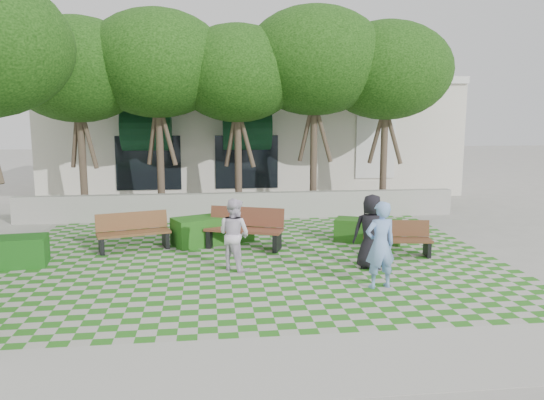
{
  "coord_description": "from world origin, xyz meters",
  "views": [
    {
      "loc": [
        -1.12,
        -11.75,
        3.57
      ],
      "look_at": [
        0.5,
        1.5,
        1.4
      ],
      "focal_mm": 35.0,
      "sensor_mm": 36.0,
      "label": 1
    }
  ],
  "objects": [
    {
      "name": "retaining_wall",
      "position": [
        0.0,
        6.2,
        0.45
      ],
      "size": [
        15.0,
        0.36,
        0.9
      ],
      "primitive_type": "cube",
      "color": "#9E9B93",
      "rests_on": "ground"
    },
    {
      "name": "tree_row",
      "position": [
        -1.86,
        5.95,
        5.18
      ],
      "size": [
        17.7,
        13.4,
        7.41
      ],
      "color": "#47382B",
      "rests_on": "ground"
    },
    {
      "name": "ground",
      "position": [
        0.0,
        0.0,
        0.0
      ],
      "size": [
        90.0,
        90.0,
        0.0
      ],
      "primitive_type": "plane",
      "color": "gray",
      "rests_on": "ground"
    },
    {
      "name": "hedge_midleft",
      "position": [
        -1.01,
        2.79,
        0.38
      ],
      "size": [
        2.35,
        1.68,
        0.76
      ],
      "primitive_type": "cube",
      "rotation": [
        0.0,
        0.0,
        0.42
      ],
      "color": "#1C5115",
      "rests_on": "ground"
    },
    {
      "name": "sidewalk_south",
      "position": [
        0.0,
        -4.7,
        0.01
      ],
      "size": [
        16.0,
        2.0,
        0.01
      ],
      "primitive_type": "cube",
      "color": "#9E9B93",
      "rests_on": "ground"
    },
    {
      "name": "bench_east",
      "position": [
        3.64,
        0.89,
        0.43
      ],
      "size": [
        1.75,
        0.79,
        0.88
      ],
      "rotation": [
        0.0,
        0.0,
        -0.14
      ],
      "color": "#51301B",
      "rests_on": "ground"
    },
    {
      "name": "person_blue",
      "position": [
        2.38,
        -1.51,
        0.91
      ],
      "size": [
        0.73,
        0.54,
        1.82
      ],
      "primitive_type": "imported",
      "rotation": [
        0.0,
        0.0,
        3.3
      ],
      "color": "#7CA4E3",
      "rests_on": "ground"
    },
    {
      "name": "hedge_east",
      "position": [
        3.34,
        2.4,
        0.32
      ],
      "size": [
        1.96,
        1.41,
        0.64
      ],
      "primitive_type": "cube",
      "rotation": [
        0.0,
        0.0,
        -0.42
      ],
      "color": "#1C4A13",
      "rests_on": "ground"
    },
    {
      "name": "bench_west",
      "position": [
        -3.11,
        2.31,
        0.48
      ],
      "size": [
        1.98,
        1.13,
        0.99
      ],
      "rotation": [
        0.0,
        0.0,
        0.29
      ],
      "color": "brown",
      "rests_on": "ground"
    },
    {
      "name": "lawn",
      "position": [
        0.0,
        1.0,
        0.01
      ],
      "size": [
        12.0,
        12.0,
        0.0
      ],
      "primitive_type": "plane",
      "color": "#2B721E",
      "rests_on": "ground"
    },
    {
      "name": "person_white",
      "position": [
        -0.54,
        0.17,
        0.84
      ],
      "size": [
        1.03,
        1.02,
        1.67
      ],
      "primitive_type": "imported",
      "rotation": [
        0.0,
        0.0,
        2.4
      ],
      "color": "silver",
      "rests_on": "ground"
    },
    {
      "name": "hedge_west",
      "position": [
        -5.98,
        1.01,
        0.35
      ],
      "size": [
        2.11,
        1.05,
        0.71
      ],
      "primitive_type": "cube",
      "rotation": [
        0.0,
        0.0,
        0.12
      ],
      "color": "#154C14",
      "rests_on": "ground"
    },
    {
      "name": "bench_mid",
      "position": [
        -0.16,
        2.13,
        0.52
      ],
      "size": [
        2.17,
        1.39,
        1.08
      ],
      "rotation": [
        0.0,
        0.0,
        -0.37
      ],
      "color": "#5A2E1F",
      "rests_on": "ground"
    },
    {
      "name": "person_dark",
      "position": [
        2.63,
        -0.12,
        0.88
      ],
      "size": [
        0.96,
        0.74,
        1.75
      ],
      "primitive_type": "imported",
      "rotation": [
        0.0,
        0.0,
        2.91
      ],
      "color": "black",
      "rests_on": "ground"
    },
    {
      "name": "building",
      "position": [
        0.93,
        14.08,
        2.52
      ],
      "size": [
        18.0,
        8.92,
        5.15
      ],
      "color": "silver",
      "rests_on": "ground"
    }
  ]
}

